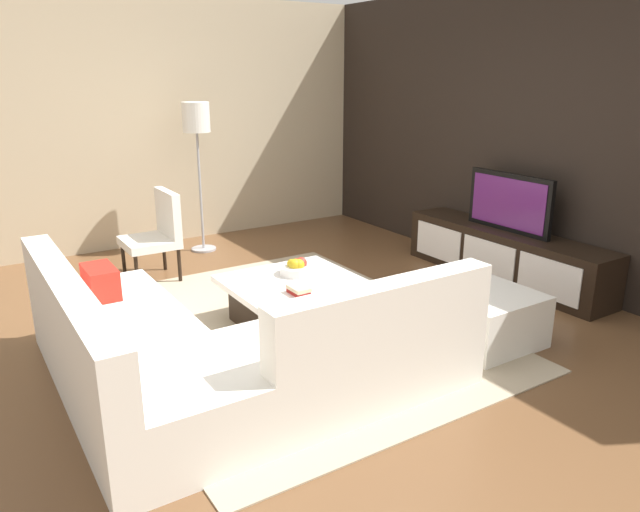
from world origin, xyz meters
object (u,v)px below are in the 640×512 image
at_px(television, 509,202).
at_px(book_stack, 299,290).
at_px(accent_chair_near, 158,230).
at_px(sectional_couch, 217,351).
at_px(coffee_table, 298,304).
at_px(fruit_bowl, 297,268).
at_px(ottoman, 485,317).
at_px(media_console, 504,255).
at_px(floor_lamp, 197,128).

xyz_separation_m(television, book_stack, (0.12, -2.42, -0.37)).
bearing_deg(accent_chair_near, sectional_couch, -14.35).
height_order(coffee_table, fruit_bowl, fruit_bowl).
distance_m(fruit_bowl, book_stack, 0.46).
bearing_deg(fruit_bowl, sectional_couch, -53.20).
relative_size(sectional_couch, book_stack, 12.70).
relative_size(coffee_table, accent_chair_near, 1.23).
bearing_deg(accent_chair_near, fruit_bowl, 17.17).
bearing_deg(ottoman, accent_chair_near, -150.19).
distance_m(coffee_table, fruit_bowl, 0.31).
height_order(media_console, television, television).
distance_m(accent_chair_near, fruit_bowl, 1.72).
bearing_deg(television, fruit_bowl, -97.23).
relative_size(fruit_bowl, book_stack, 1.49).
relative_size(ottoman, fruit_bowl, 2.50).
bearing_deg(ottoman, fruit_bowl, -140.94).
height_order(coffee_table, floor_lamp, floor_lamp).
distance_m(television, ottoman, 1.64).
height_order(ottoman, book_stack, book_stack).
relative_size(media_console, accent_chair_near, 2.57).
xyz_separation_m(coffee_table, ottoman, (0.99, 1.05, -0.00)).
distance_m(floor_lamp, ottoman, 3.75).
xyz_separation_m(accent_chair_near, fruit_bowl, (1.60, 0.63, -0.05)).
bearing_deg(accent_chair_near, book_stack, 7.13).
bearing_deg(floor_lamp, coffee_table, -4.42).
distance_m(media_console, fruit_bowl, 2.22).
bearing_deg(book_stack, fruit_bowl, 151.03).
bearing_deg(floor_lamp, sectional_couch, -20.36).
distance_m(sectional_couch, coffee_table, 1.13).
xyz_separation_m(accent_chair_near, book_stack, (2.00, 0.41, -0.08)).
xyz_separation_m(media_console, coffee_table, (-0.10, -2.30, -0.05)).
distance_m(floor_lamp, fruit_bowl, 2.47).
relative_size(accent_chair_near, fruit_bowl, 3.11).
bearing_deg(sectional_couch, book_stack, 114.79).
bearing_deg(sectional_couch, media_console, 98.85).
distance_m(television, fruit_bowl, 2.24).
distance_m(accent_chair_near, book_stack, 2.04).
distance_m(sectional_couch, floor_lamp, 3.44).
distance_m(sectional_couch, accent_chair_near, 2.42).
relative_size(sectional_couch, floor_lamp, 1.44).
height_order(coffee_table, accent_chair_near, accent_chair_near).
distance_m(television, floor_lamp, 3.37).
height_order(floor_lamp, ottoman, floor_lamp).
height_order(accent_chair_near, book_stack, accent_chair_near).
xyz_separation_m(sectional_couch, floor_lamp, (-3.06, 1.14, 1.10)).
height_order(fruit_bowl, book_stack, fruit_bowl).
height_order(media_console, accent_chair_near, accent_chair_near).
bearing_deg(floor_lamp, accent_chair_near, -46.68).
height_order(television, book_stack, television).
bearing_deg(media_console, fruit_bowl, -97.23).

